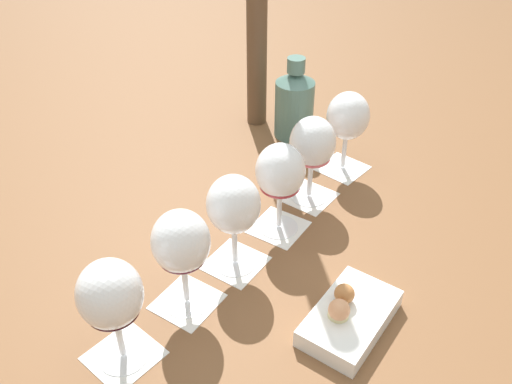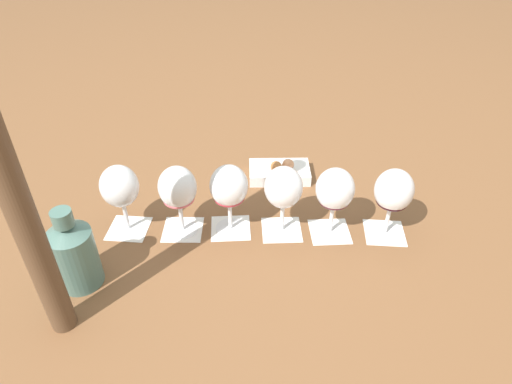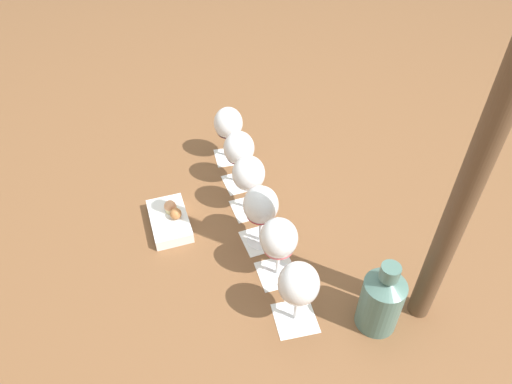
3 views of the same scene
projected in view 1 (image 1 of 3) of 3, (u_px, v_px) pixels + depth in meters
ground_plane at (255, 243)px, 1.00m from camera, size 8.00×8.00×0.00m
tasting_card_0 at (342, 168)px, 1.20m from camera, size 0.13×0.13×0.00m
tasting_card_1 at (309, 196)px, 1.11m from camera, size 0.13×0.13×0.00m
tasting_card_2 at (279, 227)px, 1.03m from camera, size 0.13×0.13×0.00m
tasting_card_3 at (235, 263)px, 0.96m from camera, size 0.13×0.13×0.00m
tasting_card_4 at (187, 301)px, 0.88m from camera, size 0.13×0.13×0.00m
tasting_card_5 at (124, 355)px, 0.80m from camera, size 0.13×0.13×0.00m
wine_glass_0 at (348, 120)px, 1.13m from camera, size 0.09×0.09×0.18m
wine_glass_1 at (312, 146)px, 1.04m from camera, size 0.09×0.09×0.18m
wine_glass_2 at (280, 175)px, 0.96m from camera, size 0.09×0.09×0.18m
wine_glass_3 at (234, 209)px, 0.88m from camera, size 0.09×0.09×0.18m
wine_glass_4 at (181, 246)px, 0.81m from camera, size 0.09×0.09×0.18m
wine_glass_5 at (111, 298)px, 0.73m from camera, size 0.09×0.09×0.18m
ceramic_vase at (294, 103)px, 1.27m from camera, size 0.09×0.09×0.20m
snack_dish at (349, 316)px, 0.83m from camera, size 0.19×0.19×0.07m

